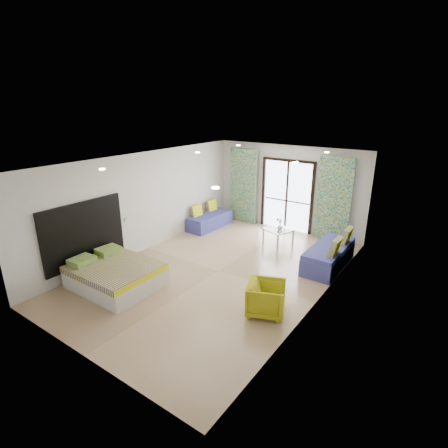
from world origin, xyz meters
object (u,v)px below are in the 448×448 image
Objects in this scene: bed at (115,275)px; armchair at (266,297)px; daybed_left at (209,220)px; coffee_table at (278,231)px; daybed_right at (329,255)px.

bed is 2.58× the size of armchair.
daybed_left reaches higher than armchair.
daybed_left is 1.90× the size of coffee_table.
armchair is at bearing -66.96° from coffee_table.
coffee_table is (1.87, 4.34, 0.14)m from bed.
armchair is (3.94, -3.35, 0.11)m from daybed_left.
daybed_right reaches higher than daybed_left.
armchair is (-0.29, -2.77, 0.06)m from daybed_right.
armchair is (3.30, 0.98, 0.09)m from bed.
armchair is at bearing -38.39° from daybed_left.
coffee_table is (-1.72, 0.59, 0.11)m from daybed_right.
bed is 2.10× the size of coffee_table.
daybed_right is at bearing -19.00° from coffee_table.
daybed_left is at bearing 98.40° from bed.
daybed_left is at bearing -179.78° from coffee_table.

